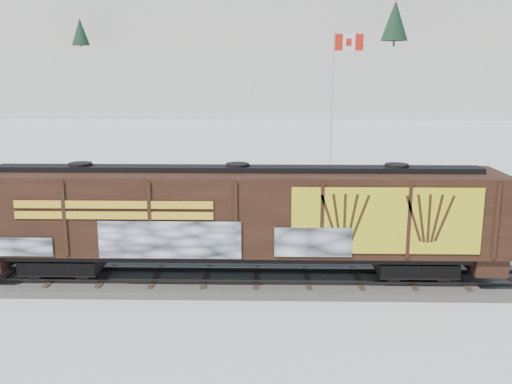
{
  "coord_description": "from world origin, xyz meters",
  "views": [
    {
      "loc": [
        -1.55,
        -21.37,
        8.36
      ],
      "look_at": [
        -2.09,
        3.0,
        3.1
      ],
      "focal_mm": 40.0,
      "sensor_mm": 36.0,
      "label": 1
    }
  ],
  "objects_px": {
    "hopper_railcar": "(238,214)",
    "car_dark": "(505,217)",
    "car_silver": "(108,212)",
    "car_white": "(285,218)",
    "flagpole": "(332,141)"
  },
  "relations": [
    {
      "from": "hopper_railcar",
      "to": "car_dark",
      "type": "xyz_separation_m",
      "value": [
        13.63,
        7.86,
        -2.06
      ]
    },
    {
      "from": "hopper_railcar",
      "to": "car_dark",
      "type": "distance_m",
      "value": 15.87
    },
    {
      "from": "car_silver",
      "to": "car_dark",
      "type": "distance_m",
      "value": 21.14
    },
    {
      "from": "car_white",
      "to": "flagpole",
      "type": "bearing_deg",
      "value": -45.4
    },
    {
      "from": "hopper_railcar",
      "to": "car_white",
      "type": "distance_m",
      "value": 7.99
    },
    {
      "from": "car_dark",
      "to": "hopper_railcar",
      "type": "bearing_deg",
      "value": 134.85
    },
    {
      "from": "hopper_railcar",
      "to": "flagpole",
      "type": "xyz_separation_m",
      "value": [
        5.22,
        14.7,
        1.03
      ]
    },
    {
      "from": "car_white",
      "to": "hopper_railcar",
      "type": "bearing_deg",
      "value": 142.52
    },
    {
      "from": "flagpole",
      "to": "car_dark",
      "type": "height_order",
      "value": "flagpole"
    },
    {
      "from": "hopper_railcar",
      "to": "flagpole",
      "type": "height_order",
      "value": "flagpole"
    },
    {
      "from": "car_white",
      "to": "car_dark",
      "type": "xyz_separation_m",
      "value": [
        11.57,
        0.44,
        0.05
      ]
    },
    {
      "from": "hopper_railcar",
      "to": "car_silver",
      "type": "height_order",
      "value": "hopper_railcar"
    },
    {
      "from": "car_dark",
      "to": "car_white",
      "type": "bearing_deg",
      "value": 107.04
    },
    {
      "from": "hopper_railcar",
      "to": "flagpole",
      "type": "relative_size",
      "value": 1.88
    },
    {
      "from": "flagpole",
      "to": "car_white",
      "type": "height_order",
      "value": "flagpole"
    }
  ]
}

